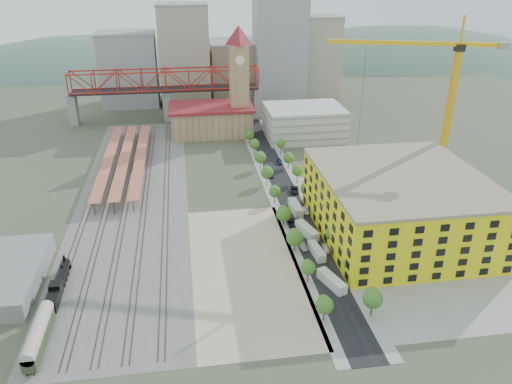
{
  "coord_description": "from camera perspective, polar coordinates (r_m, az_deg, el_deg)",
  "views": [
    {
      "loc": [
        -17.63,
        -140.41,
        73.02
      ],
      "look_at": [
        2.54,
        -6.65,
        10.0
      ],
      "focal_mm": 35.0,
      "sensor_mm": 36.0,
      "label": 1
    }
  ],
  "objects": [
    {
      "name": "tower_crane",
      "position": [
        172.75,
        20.36,
        11.03
      ],
      "size": [
        52.64,
        17.69,
        58.12
      ],
      "color": "#F5AC0F",
      "rests_on": "ground"
    },
    {
      "name": "station_hall",
      "position": [
        232.44,
        -5.15,
        8.29
      ],
      "size": [
        38.0,
        24.0,
        13.1
      ],
      "color": "tan",
      "rests_on": "ground"
    },
    {
      "name": "car_3",
      "position": [
        185.12,
        1.64,
        1.96
      ],
      "size": [
        2.03,
        4.7,
        1.35
      ],
      "primitive_type": "imported",
      "rotation": [
        0.0,
        0.0,
        0.03
      ],
      "color": "navy",
      "rests_on": "ground"
    },
    {
      "name": "dirt_lot",
      "position": [
        131.81,
        -1.21,
        -8.65
      ],
      "size": [
        28.0,
        67.0,
        0.06
      ],
      "primitive_type": "cube",
      "color": "tan",
      "rests_on": "ground"
    },
    {
      "name": "rail_tracks",
      "position": [
        175.08,
        -14.38,
        -0.45
      ],
      "size": [
        26.56,
        160.0,
        0.18
      ],
      "color": "#382B23",
      "rests_on": "ground"
    },
    {
      "name": "distant_hills",
      "position": [
        433.08,
        0.33,
        4.35
      ],
      "size": [
        647.0,
        264.0,
        227.0
      ],
      "color": "#4C6B59",
      "rests_on": "ground"
    },
    {
      "name": "construction_building",
      "position": [
        148.66,
        16.02,
        -1.4
      ],
      "size": [
        44.6,
        50.6,
        18.8
      ],
      "color": "yellow",
      "rests_on": "ground"
    },
    {
      "name": "construction_pad",
      "position": [
        154.11,
        16.63,
        -4.44
      ],
      "size": [
        50.0,
        90.0,
        0.06
      ],
      "primitive_type": "cube",
      "color": "gray",
      "rests_on": "ground"
    },
    {
      "name": "car_1",
      "position": [
        140.13,
        5.35,
        -6.22
      ],
      "size": [
        2.15,
        4.36,
        1.37
      ],
      "primitive_type": "imported",
      "rotation": [
        0.0,
        0.0,
        0.17
      ],
      "color": "gray",
      "rests_on": "ground"
    },
    {
      "name": "street_asphalt",
      "position": [
        174.96,
        3.3,
        0.28
      ],
      "size": [
        12.0,
        170.0,
        0.06
      ],
      "primitive_type": "cube",
      "color": "black",
      "rests_on": "ground"
    },
    {
      "name": "site_trailer_b",
      "position": [
        137.42,
        6.96,
        -6.75
      ],
      "size": [
        3.11,
        8.75,
        2.34
      ],
      "primitive_type": "cube",
      "rotation": [
        0.0,
        0.0,
        0.1
      ],
      "color": "silver",
      "rests_on": "ground"
    },
    {
      "name": "ballast_strip",
      "position": [
        174.93,
        -13.79,
        -0.45
      ],
      "size": [
        36.0,
        165.0,
        0.06
      ],
      "primitive_type": "cube",
      "color": "#605E59",
      "rests_on": "ground"
    },
    {
      "name": "site_trailer_a",
      "position": [
        125.98,
        8.65,
        -10.05
      ],
      "size": [
        5.55,
        9.85,
        2.62
      ],
      "primitive_type": "cube",
      "rotation": [
        0.0,
        0.0,
        0.34
      ],
      "color": "silver",
      "rests_on": "ground"
    },
    {
      "name": "parking_garage",
      "position": [
        226.95,
        5.53,
        7.95
      ],
      "size": [
        34.0,
        26.0,
        14.0
      ],
      "primitive_type": "cube",
      "color": "silver",
      "rests_on": "ground"
    },
    {
      "name": "car_2",
      "position": [
        151.53,
        4.16,
        -3.57
      ],
      "size": [
        2.76,
        5.66,
        1.55
      ],
      "primitive_type": "imported",
      "rotation": [
        0.0,
        0.0,
        0.03
      ],
      "color": "black",
      "rests_on": "ground"
    },
    {
      "name": "clock_tower",
      "position": [
        226.28,
        -1.96,
        13.67
      ],
      "size": [
        12.0,
        12.0,
        52.0
      ],
      "color": "tan",
      "rests_on": "ground"
    },
    {
      "name": "car_7",
      "position": [
        197.48,
        2.73,
        3.46
      ],
      "size": [
        2.1,
        4.68,
        1.33
      ],
      "primitive_type": "imported",
      "rotation": [
        0.0,
        0.0,
        -0.05
      ],
      "color": "navy",
      "rests_on": "ground"
    },
    {
      "name": "platform_canopies",
      "position": [
        199.22,
        -14.79,
        3.85
      ],
      "size": [
        16.0,
        80.0,
        4.12
      ],
      "color": "#CA684D",
      "rests_on": "ground"
    },
    {
      "name": "sidewalk_west",
      "position": [
        173.99,
        1.53,
        0.16
      ],
      "size": [
        3.0,
        170.0,
        0.04
      ],
      "primitive_type": "cube",
      "color": "gray",
      "rests_on": "ground"
    },
    {
      "name": "ground",
      "position": [
        159.24,
        -1.26,
        -2.32
      ],
      "size": [
        400.0,
        400.0,
        0.0
      ],
      "primitive_type": "plane",
      "color": "#474C38",
      "rests_on": "ground"
    },
    {
      "name": "truss_bridge",
      "position": [
        251.43,
        -10.28,
        12.15
      ],
      "size": [
        94.0,
        9.6,
        25.6
      ],
      "color": "gray",
      "rests_on": "ground"
    },
    {
      "name": "site_trailer_d",
      "position": [
        159.56,
        4.53,
        -1.8
      ],
      "size": [
        2.99,
        9.97,
        2.7
      ],
      "primitive_type": "cube",
      "rotation": [
        0.0,
        0.0,
        0.04
      ],
      "color": "silver",
      "rests_on": "ground"
    },
    {
      "name": "car_5",
      "position": [
        159.44,
        5.67,
        -2.1
      ],
      "size": [
        1.87,
        4.78,
        1.55
      ],
      "primitive_type": "imported",
      "rotation": [
        0.0,
        0.0,
        -0.05
      ],
      "color": "#A9A9AE",
      "rests_on": "ground"
    },
    {
      "name": "sidewalk_east",
      "position": [
        176.1,
        5.06,
        0.39
      ],
      "size": [
        3.0,
        170.0,
        0.04
      ],
      "primitive_type": "cube",
      "color": "gray",
      "rests_on": "ground"
    },
    {
      "name": "skyline",
      "position": [
        288.24,
        -3.57,
        14.9
      ],
      "size": [
        133.0,
        46.0,
        60.0
      ],
      "color": "#9EA0A3",
      "rests_on": "ground"
    },
    {
      "name": "locomotive",
      "position": [
        131.92,
        -21.59,
        -9.65
      ],
      "size": [
        2.66,
        20.55,
        5.14
      ],
      "color": "black",
      "rests_on": "ground"
    },
    {
      "name": "street_trees",
      "position": [
        166.15,
        4.0,
        -1.16
      ],
      "size": [
        15.4,
        124.4,
        8.0
      ],
      "color": "#3B6F21",
      "rests_on": "ground"
    },
    {
      "name": "car_6",
      "position": [
        172.96,
        4.46,
        0.21
      ],
      "size": [
        3.49,
        6.04,
        1.58
      ],
      "primitive_type": "imported",
      "rotation": [
        0.0,
        0.0,
        -0.16
      ],
      "color": "black",
      "rests_on": "ground"
    },
    {
      "name": "car_4",
      "position": [
        139.77,
        7.96,
        -6.42
      ],
      "size": [
        2.23,
        4.6,
        1.51
      ],
      "primitive_type": "imported",
      "rotation": [
        0.0,
        0.0,
        -0.1
      ],
      "color": "white",
      "rests_on": "ground"
    },
    {
      "name": "coach",
      "position": [
        115.9,
        -23.61,
        -14.78
      ],
      "size": [
        2.95,
        17.12,
        5.37
      ],
      "color": "#2C3A1F",
      "rests_on": "ground"
    },
    {
      "name": "site_trailer_c",
      "position": [
        146.61,
        5.83,
        -4.42
      ],
      "size": [
        5.32,
        10.34,
        2.74
      ],
      "primitive_type": "cube",
      "rotation": [
        0.0,
        0.0,
        0.28
      ],
      "color": "silver",
      "rests_on": "ground"
    },
    {
      "name": "car_0",
      "position": [
        119.73,
        8.27,
        -12.5
      ],
      "size": [
        2.16,
        4.15,
        1.35
      ],
      "primitive_type": "imported",
      "rotation": [
        0.0,
        0.0,
        -0.15
      ],
      "color": "white",
      "rests_on": "ground"
    }
  ]
}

